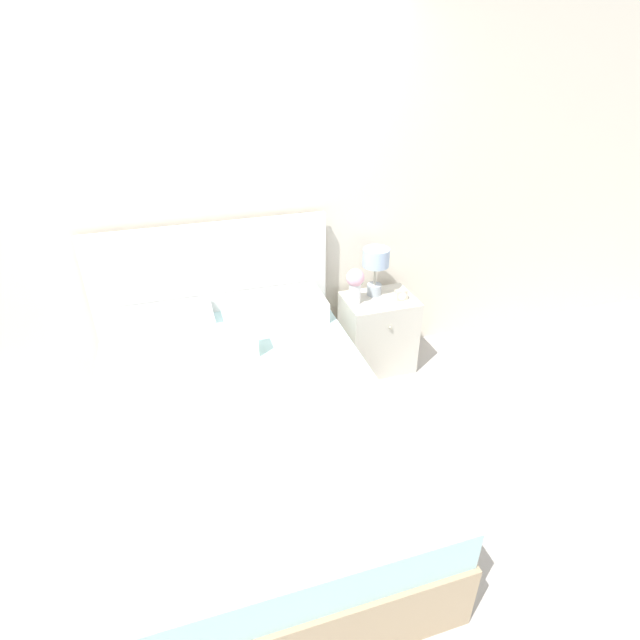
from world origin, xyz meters
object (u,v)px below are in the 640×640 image
(bed, at_px, (244,432))
(table_lamp, at_px, (376,263))
(alarm_clock, at_px, (401,295))
(flower_vase, at_px, (355,283))
(nightstand, at_px, (378,333))

(bed, height_order, table_lamp, bed)
(table_lamp, relative_size, alarm_clock, 4.25)
(table_lamp, distance_m, flower_vase, 0.22)
(nightstand, height_order, flower_vase, flower_vase)
(bed, distance_m, flower_vase, 1.29)
(bed, height_order, flower_vase, bed)
(flower_vase, height_order, alarm_clock, flower_vase)
(nightstand, relative_size, flower_vase, 2.23)
(nightstand, bearing_deg, alarm_clock, -23.31)
(table_lamp, bearing_deg, nightstand, -76.66)
(bed, relative_size, table_lamp, 6.05)
(alarm_clock, bearing_deg, flower_vase, 171.50)
(nightstand, relative_size, alarm_clock, 6.93)
(bed, xyz_separation_m, flower_vase, (0.94, 0.77, 0.42))
(table_lamp, bearing_deg, alarm_clock, -40.51)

